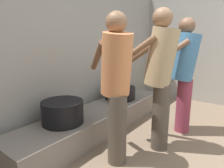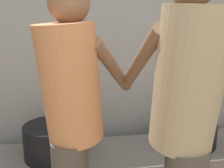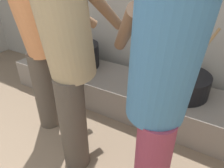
{
  "view_description": "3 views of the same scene",
  "coord_description": "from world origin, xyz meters",
  "px_view_note": "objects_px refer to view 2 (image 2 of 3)",
  "views": [
    {
      "loc": [
        -1.93,
        0.2,
        1.32
      ],
      "look_at": [
        0.04,
        1.69,
        0.75
      ],
      "focal_mm": 32.21,
      "sensor_mm": 36.0,
      "label": 1
    },
    {
      "loc": [
        -0.3,
        0.2,
        1.29
      ],
      "look_at": [
        -0.05,
        1.67,
        0.99
      ],
      "focal_mm": 36.12,
      "sensor_mm": 36.0,
      "label": 2
    },
    {
      "loc": [
        1.06,
        0.2,
        1.46
      ],
      "look_at": [
        0.45,
        1.23,
        0.75
      ],
      "focal_mm": 34.31,
      "sensor_mm": 36.0,
      "label": 3
    }
  ],
  "objects_px": {
    "cooking_pot_secondary": "(54,140)",
    "cook_in_tan_shirt": "(185,116)",
    "cooking_pot_main": "(188,132)",
    "cook_in_orange_shirt": "(72,115)"
  },
  "relations": [
    {
      "from": "cook_in_orange_shirt",
      "to": "cooking_pot_secondary",
      "type": "bearing_deg",
      "value": 104.05
    },
    {
      "from": "cooking_pot_secondary",
      "to": "cook_in_tan_shirt",
      "type": "relative_size",
      "value": 0.3
    },
    {
      "from": "cook_in_tan_shirt",
      "to": "cooking_pot_main",
      "type": "bearing_deg",
      "value": 59.66
    },
    {
      "from": "cooking_pot_main",
      "to": "cook_in_tan_shirt",
      "type": "height_order",
      "value": "cook_in_tan_shirt"
    },
    {
      "from": "cooking_pot_main",
      "to": "cooking_pot_secondary",
      "type": "height_order",
      "value": "cooking_pot_main"
    },
    {
      "from": "cooking_pot_secondary",
      "to": "cooking_pot_main",
      "type": "bearing_deg",
      "value": 0.94
    },
    {
      "from": "cooking_pot_main",
      "to": "cooking_pot_secondary",
      "type": "distance_m",
      "value": 1.23
    },
    {
      "from": "cooking_pot_secondary",
      "to": "cook_in_orange_shirt",
      "type": "xyz_separation_m",
      "value": [
        0.17,
        -0.67,
        0.44
      ]
    },
    {
      "from": "cooking_pot_secondary",
      "to": "cook_in_tan_shirt",
      "type": "xyz_separation_m",
      "value": [
        0.69,
        -0.91,
        0.48
      ]
    },
    {
      "from": "cooking_pot_secondary",
      "to": "cook_in_tan_shirt",
      "type": "height_order",
      "value": "cook_in_tan_shirt"
    }
  ]
}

